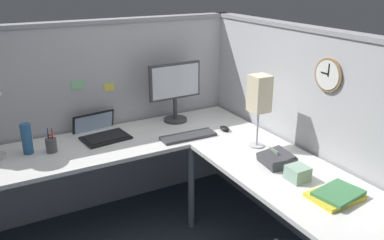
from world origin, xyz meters
TOP-DOWN VIEW (x-y plane):
  - cubicle_wall_back at (-0.36, 0.87)m, footprint 2.57×0.12m
  - cubicle_wall_right at (0.87, -0.27)m, footprint 0.12×2.37m
  - desk at (-0.15, -0.05)m, footprint 2.35×2.15m
  - monitor at (0.27, 0.64)m, footprint 0.46×0.20m
  - laptop at (-0.39, 0.63)m, footprint 0.38×0.42m
  - keyboard at (0.19, 0.26)m, footprint 0.43×0.15m
  - computer_mouse at (0.51, 0.25)m, footprint 0.06×0.10m
  - pen_cup at (-0.78, 0.50)m, footprint 0.08×0.08m
  - thermos_flask at (-0.92, 0.55)m, footprint 0.07×0.07m
  - office_phone at (0.48, -0.43)m, footprint 0.21×0.23m
  - book_stack at (0.50, -0.91)m, footprint 0.30×0.23m
  - desk_lamp_paper at (0.55, -0.12)m, footprint 0.13×0.13m
  - tissue_box at (0.45, -0.65)m, footprint 0.12×0.12m
  - wall_clock at (0.82, -0.47)m, footprint 0.04×0.22m
  - pinned_note_leftmost at (-0.24, 0.82)m, footprint 0.08×0.00m
  - pinned_note_middle at (-0.48, 0.82)m, footprint 0.11×0.00m

SIDE VIEW (x-z plane):
  - desk at x=-0.15m, z-range 0.27..1.00m
  - keyboard at x=0.19m, z-range 0.73..0.75m
  - computer_mouse at x=0.51m, z-range 0.73..0.76m
  - book_stack at x=0.50m, z-range 0.73..0.77m
  - laptop at x=-0.39m, z-range 0.65..0.86m
  - office_phone at x=0.48m, z-range 0.71..0.82m
  - tissue_box at x=0.45m, z-range 0.73..0.82m
  - pen_cup at x=-0.78m, z-range 0.69..0.87m
  - cubicle_wall_back at x=-0.36m, z-range 0.00..1.58m
  - cubicle_wall_right at x=0.87m, z-range 0.00..1.58m
  - thermos_flask at x=-0.92m, z-range 0.73..0.95m
  - monitor at x=0.27m, z-range 0.77..1.27m
  - pinned_note_leftmost at x=-0.24m, z-range 1.02..1.08m
  - pinned_note_middle at x=-0.48m, z-range 1.07..1.14m
  - desk_lamp_paper at x=0.55m, z-range 0.85..1.38m
  - wall_clock at x=0.82m, z-range 1.20..1.42m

